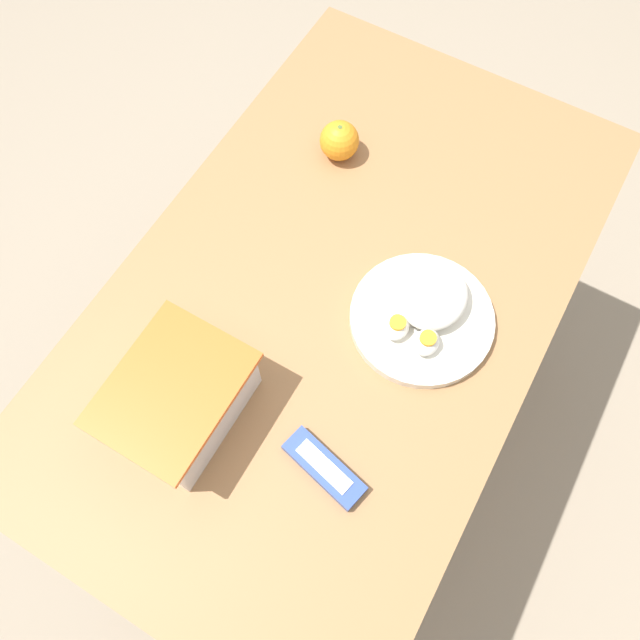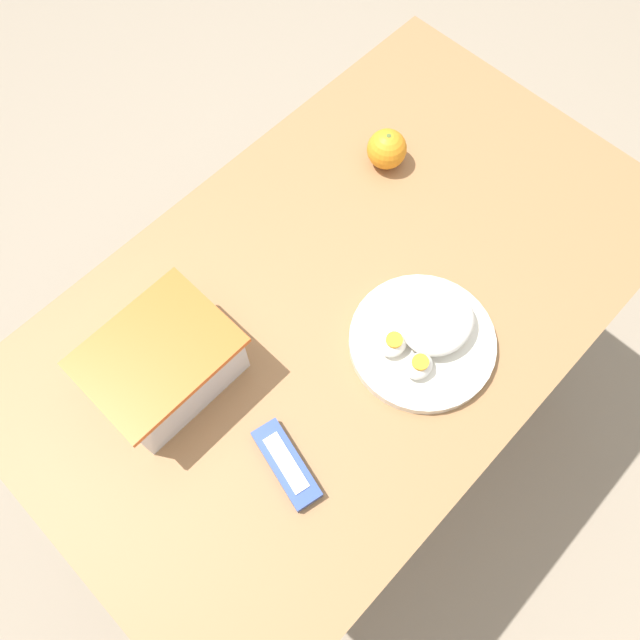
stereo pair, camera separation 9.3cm
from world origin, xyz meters
name	(u,v)px [view 1 (the left image)]	position (x,y,z in m)	size (l,w,h in m)	color
ground_plane	(330,419)	(0.00, 0.00, 0.00)	(10.00, 10.00, 0.00)	gray
table	(335,329)	(0.00, 0.00, 0.62)	(1.09, 0.65, 0.78)	#996B42
food_container	(180,401)	(-0.28, 0.10, 0.83)	(0.20, 0.16, 0.11)	white
orange_fruit	(339,141)	(0.24, 0.13, 0.81)	(0.07, 0.07, 0.07)	orange
rice_plate	(425,311)	(0.03, -0.14, 0.80)	(0.22, 0.22, 0.07)	silver
candy_bar	(324,468)	(-0.25, -0.12, 0.79)	(0.07, 0.13, 0.02)	#334C9E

